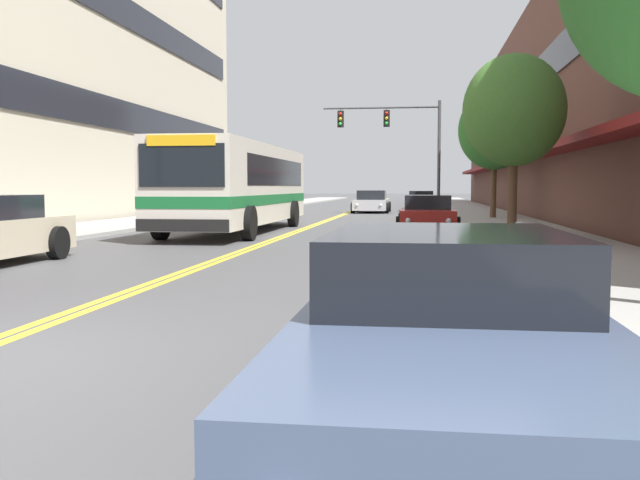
{
  "coord_description": "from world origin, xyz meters",
  "views": [
    {
      "loc": [
        4.14,
        -5.53,
        1.53
      ],
      "look_at": [
        0.16,
        23.08,
        -0.63
      ],
      "focal_mm": 40.0,
      "sensor_mm": 36.0,
      "label": 1
    }
  ],
  "objects_px": {
    "car_silver_moving_lead": "(372,202)",
    "traffic_signal_mast": "(398,133)",
    "street_tree_right_far": "(494,130)",
    "car_slate_blue_parked_right_foreground": "(448,337)",
    "car_navy_parked_left_mid": "(254,205)",
    "city_bus": "(240,183)",
    "street_tree_right_mid": "(514,111)",
    "car_red_parked_right_far": "(427,215)",
    "car_charcoal_parked_right_mid": "(421,201)",
    "fire_hydrant": "(519,243)"
  },
  "relations": [
    {
      "from": "car_slate_blue_parked_right_foreground",
      "to": "car_red_parked_right_far",
      "type": "distance_m",
      "value": 19.28
    },
    {
      "from": "street_tree_right_mid",
      "to": "car_silver_moving_lead",
      "type": "bearing_deg",
      "value": 103.11
    },
    {
      "from": "traffic_signal_mast",
      "to": "car_silver_moving_lead",
      "type": "bearing_deg",
      "value": 123.16
    },
    {
      "from": "car_red_parked_right_far",
      "to": "car_silver_moving_lead",
      "type": "xyz_separation_m",
      "value": [
        -3.1,
        18.96,
        0.02
      ]
    },
    {
      "from": "fire_hydrant",
      "to": "car_navy_parked_left_mid",
      "type": "bearing_deg",
      "value": 114.32
    },
    {
      "from": "street_tree_right_mid",
      "to": "street_tree_right_far",
      "type": "relative_size",
      "value": 0.85
    },
    {
      "from": "traffic_signal_mast",
      "to": "street_tree_right_mid",
      "type": "bearing_deg",
      "value": -79.71
    },
    {
      "from": "city_bus",
      "to": "car_slate_blue_parked_right_foreground",
      "type": "bearing_deg",
      "value": -72.0
    },
    {
      "from": "traffic_signal_mast",
      "to": "street_tree_right_mid",
      "type": "xyz_separation_m",
      "value": [
        3.7,
        -20.37,
        -0.94
      ]
    },
    {
      "from": "street_tree_right_mid",
      "to": "street_tree_right_far",
      "type": "distance_m",
      "value": 13.8
    },
    {
      "from": "car_charcoal_parked_right_mid",
      "to": "street_tree_right_far",
      "type": "height_order",
      "value": "street_tree_right_far"
    },
    {
      "from": "car_silver_moving_lead",
      "to": "traffic_signal_mast",
      "type": "bearing_deg",
      "value": -56.84
    },
    {
      "from": "car_red_parked_right_far",
      "to": "traffic_signal_mast",
      "type": "bearing_deg",
      "value": 95.12
    },
    {
      "from": "car_red_parked_right_far",
      "to": "car_silver_moving_lead",
      "type": "distance_m",
      "value": 19.21
    },
    {
      "from": "car_navy_parked_left_mid",
      "to": "traffic_signal_mast",
      "type": "bearing_deg",
      "value": 29.8
    },
    {
      "from": "street_tree_right_mid",
      "to": "traffic_signal_mast",
      "type": "bearing_deg",
      "value": 100.29
    },
    {
      "from": "traffic_signal_mast",
      "to": "street_tree_right_far",
      "type": "height_order",
      "value": "traffic_signal_mast"
    },
    {
      "from": "car_red_parked_right_far",
      "to": "traffic_signal_mast",
      "type": "distance_m",
      "value": 16.99
    },
    {
      "from": "street_tree_right_mid",
      "to": "car_slate_blue_parked_right_foreground",
      "type": "bearing_deg",
      "value": -98.55
    },
    {
      "from": "car_red_parked_right_far",
      "to": "car_silver_moving_lead",
      "type": "height_order",
      "value": "car_silver_moving_lead"
    },
    {
      "from": "car_red_parked_right_far",
      "to": "street_tree_right_mid",
      "type": "bearing_deg",
      "value": -60.35
    },
    {
      "from": "car_navy_parked_left_mid",
      "to": "street_tree_right_mid",
      "type": "distance_m",
      "value": 19.79
    },
    {
      "from": "car_slate_blue_parked_right_foreground",
      "to": "car_charcoal_parked_right_mid",
      "type": "bearing_deg",
      "value": 90.1
    },
    {
      "from": "city_bus",
      "to": "street_tree_right_mid",
      "type": "relative_size",
      "value": 2.39
    },
    {
      "from": "city_bus",
      "to": "car_slate_blue_parked_right_foreground",
      "type": "xyz_separation_m",
      "value": [
        6.27,
        -19.31,
        -1.06
      ]
    },
    {
      "from": "car_slate_blue_parked_right_foreground",
      "to": "street_tree_right_mid",
      "type": "bearing_deg",
      "value": 81.45
    },
    {
      "from": "city_bus",
      "to": "street_tree_right_mid",
      "type": "xyz_separation_m",
      "value": [
        8.58,
        -3.93,
        1.92
      ]
    },
    {
      "from": "car_slate_blue_parked_right_foreground",
      "to": "car_red_parked_right_far",
      "type": "height_order",
      "value": "car_red_parked_right_far"
    },
    {
      "from": "car_charcoal_parked_right_mid",
      "to": "street_tree_right_mid",
      "type": "relative_size",
      "value": 0.86
    },
    {
      "from": "city_bus",
      "to": "fire_hydrant",
      "type": "xyz_separation_m",
      "value": [
        7.89,
        -10.47,
        -1.14
      ]
    },
    {
      "from": "city_bus",
      "to": "car_charcoal_parked_right_mid",
      "type": "bearing_deg",
      "value": 74.04
    },
    {
      "from": "car_slate_blue_parked_right_foreground",
      "to": "car_silver_moving_lead",
      "type": "relative_size",
      "value": 1.01
    },
    {
      "from": "city_bus",
      "to": "traffic_signal_mast",
      "type": "relative_size",
      "value": 1.81
    },
    {
      "from": "car_navy_parked_left_mid",
      "to": "car_silver_moving_lead",
      "type": "height_order",
      "value": "car_silver_moving_lead"
    },
    {
      "from": "car_slate_blue_parked_right_foreground",
      "to": "car_red_parked_right_far",
      "type": "bearing_deg",
      "value": 89.73
    },
    {
      "from": "car_slate_blue_parked_right_foreground",
      "to": "car_red_parked_right_far",
      "type": "xyz_separation_m",
      "value": [
        0.09,
        19.28,
        -0.01
      ]
    },
    {
      "from": "car_silver_moving_lead",
      "to": "street_tree_right_far",
      "type": "xyz_separation_m",
      "value": [
        6.2,
        -9.09,
        3.5
      ]
    },
    {
      "from": "street_tree_right_mid",
      "to": "car_navy_parked_left_mid",
      "type": "bearing_deg",
      "value": 124.09
    },
    {
      "from": "car_slate_blue_parked_right_foreground",
      "to": "car_navy_parked_left_mid",
      "type": "bearing_deg",
      "value": 105.33
    },
    {
      "from": "car_silver_moving_lead",
      "to": "fire_hydrant",
      "type": "height_order",
      "value": "car_silver_moving_lead"
    },
    {
      "from": "car_slate_blue_parked_right_foreground",
      "to": "city_bus",
      "type": "bearing_deg",
      "value": 108.0
    },
    {
      "from": "street_tree_right_far",
      "to": "fire_hydrant",
      "type": "height_order",
      "value": "street_tree_right_far"
    },
    {
      "from": "car_slate_blue_parked_right_foreground",
      "to": "street_tree_right_far",
      "type": "bearing_deg",
      "value": 83.75
    },
    {
      "from": "car_silver_moving_lead",
      "to": "street_tree_right_mid",
      "type": "bearing_deg",
      "value": -76.89
    },
    {
      "from": "car_slate_blue_parked_right_foreground",
      "to": "car_charcoal_parked_right_mid",
      "type": "xyz_separation_m",
      "value": [
        -0.07,
        41.0,
        0.02
      ]
    },
    {
      "from": "car_charcoal_parked_right_mid",
      "to": "city_bus",
      "type": "bearing_deg",
      "value": -105.96
    },
    {
      "from": "car_silver_moving_lead",
      "to": "traffic_signal_mast",
      "type": "xyz_separation_m",
      "value": [
        1.63,
        -2.49,
        3.9
      ]
    },
    {
      "from": "car_silver_moving_lead",
      "to": "fire_hydrant",
      "type": "distance_m",
      "value": 29.76
    },
    {
      "from": "car_navy_parked_left_mid",
      "to": "traffic_signal_mast",
      "type": "distance_m",
      "value": 9.25
    },
    {
      "from": "street_tree_right_far",
      "to": "car_navy_parked_left_mid",
      "type": "bearing_deg",
      "value": 168.37
    }
  ]
}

